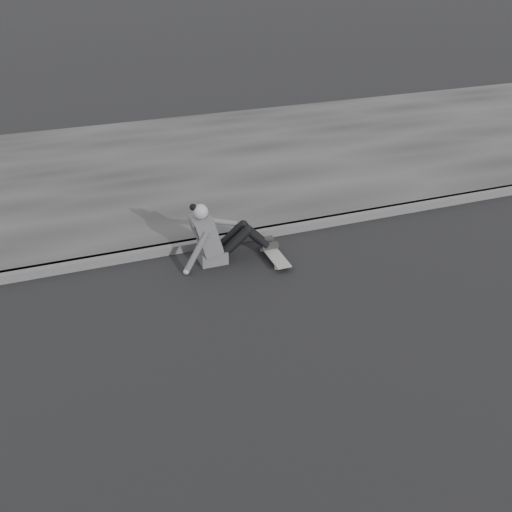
# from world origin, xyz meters

# --- Properties ---
(ground) EXTENTS (80.00, 80.00, 0.00)m
(ground) POSITION_xyz_m (0.00, 0.00, 0.00)
(ground) COLOR black
(ground) RESTS_ON ground
(curb) EXTENTS (24.00, 0.16, 0.12)m
(curb) POSITION_xyz_m (0.00, 2.58, 0.06)
(curb) COLOR #4E4E4E
(curb) RESTS_ON ground
(sidewalk) EXTENTS (24.00, 6.00, 0.12)m
(sidewalk) POSITION_xyz_m (0.00, 5.60, 0.06)
(sidewalk) COLOR #323232
(sidewalk) RESTS_ON ground
(skateboard) EXTENTS (0.20, 0.78, 0.09)m
(skateboard) POSITION_xyz_m (-0.69, 1.90, 0.07)
(skateboard) COLOR #969691
(skateboard) RESTS_ON ground
(seated_woman) EXTENTS (1.38, 0.46, 0.88)m
(seated_woman) POSITION_xyz_m (-1.42, 2.15, 0.36)
(seated_woman) COLOR #4E4E50
(seated_woman) RESTS_ON ground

